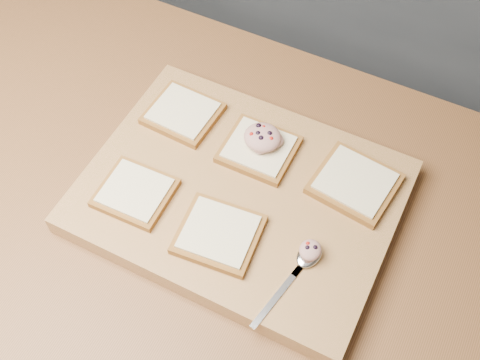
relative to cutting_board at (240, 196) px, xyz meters
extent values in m
cube|color=slate|center=(-0.02, -0.02, -0.50)|extent=(1.90, 0.75, 0.84)
cube|color=brown|center=(-0.02, -0.02, -0.05)|extent=(2.00, 0.80, 0.06)
cube|color=#B0774B|center=(0.00, 0.00, 0.00)|extent=(0.51, 0.38, 0.04)
cube|color=#915B25|center=(-0.16, 0.09, 0.03)|extent=(0.12, 0.11, 0.01)
cube|color=beige|center=(-0.16, 0.09, 0.04)|extent=(0.11, 0.10, 0.00)
cube|color=#915B25|center=(-0.01, 0.08, 0.03)|extent=(0.12, 0.11, 0.01)
cube|color=beige|center=(-0.01, 0.08, 0.04)|extent=(0.10, 0.09, 0.00)
cube|color=#915B25|center=(0.16, 0.09, 0.03)|extent=(0.14, 0.13, 0.01)
cube|color=beige|center=(0.16, 0.09, 0.04)|extent=(0.12, 0.11, 0.00)
cube|color=#915B25|center=(-0.15, -0.09, 0.03)|extent=(0.12, 0.11, 0.01)
cube|color=beige|center=(-0.15, -0.09, 0.03)|extent=(0.10, 0.09, 0.00)
cube|color=#915B25|center=(0.01, -0.09, 0.03)|extent=(0.13, 0.12, 0.01)
cube|color=beige|center=(0.01, -0.09, 0.04)|extent=(0.12, 0.11, 0.00)
ellipsoid|color=tan|center=(0.00, 0.09, 0.05)|extent=(0.06, 0.06, 0.03)
sphere|color=black|center=(0.01, 0.10, 0.06)|extent=(0.01, 0.01, 0.01)
sphere|color=black|center=(-0.02, 0.10, 0.06)|extent=(0.01, 0.01, 0.01)
sphere|color=black|center=(0.00, 0.08, 0.06)|extent=(0.01, 0.01, 0.01)
sphere|color=black|center=(-0.01, 0.09, 0.06)|extent=(0.01, 0.01, 0.01)
sphere|color=#A5140C|center=(0.01, 0.09, 0.06)|extent=(0.01, 0.01, 0.01)
sphere|color=#A5140C|center=(-0.01, 0.11, 0.06)|extent=(0.01, 0.01, 0.01)
sphere|color=#A5140C|center=(-0.02, 0.08, 0.06)|extent=(0.01, 0.01, 0.01)
ellipsoid|color=silver|center=(0.15, -0.06, 0.03)|extent=(0.04, 0.06, 0.01)
cube|color=silver|center=(0.14, -0.09, 0.02)|extent=(0.02, 0.03, 0.00)
cube|color=silver|center=(0.13, -0.14, 0.02)|extent=(0.03, 0.13, 0.00)
ellipsoid|color=tan|center=(0.15, -0.06, 0.04)|extent=(0.03, 0.04, 0.02)
sphere|color=black|center=(0.15, -0.06, 0.05)|extent=(0.01, 0.01, 0.01)
sphere|color=black|center=(0.14, -0.06, 0.05)|extent=(0.01, 0.01, 0.01)
sphere|color=#A5140C|center=(0.14, -0.06, 0.05)|extent=(0.01, 0.01, 0.01)
camera|label=1|loc=(0.24, -0.48, 0.85)|focal=45.00mm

